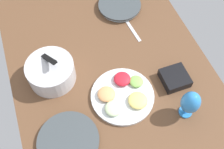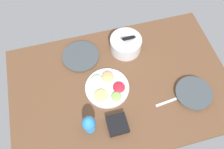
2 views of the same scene
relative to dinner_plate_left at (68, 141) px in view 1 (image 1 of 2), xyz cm
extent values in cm
cube|color=brown|center=(23.48, -31.50, -3.18)|extent=(160.00, 104.00, 4.00)
cylinder|color=silver|center=(0.00, 0.00, -0.47)|extent=(26.20, 26.20, 1.42)
cylinder|color=#3E4549|center=(0.00, 0.00, 0.67)|extent=(28.48, 28.48, 0.85)
cylinder|color=silver|center=(71.26, -51.74, -0.19)|extent=(24.04, 24.04, 1.98)
cylinder|color=#3E4549|center=(71.26, -51.74, 1.39)|extent=(26.13, 26.13, 1.19)
cylinder|color=silver|center=(35.84, -1.28, 4.59)|extent=(24.21, 24.21, 11.54)
cylinder|color=white|center=(35.84, -1.28, 8.05)|extent=(21.79, 21.79, 2.08)
cube|color=black|center=(40.08, -1.28, 11.63)|extent=(17.20, 9.09, 10.15)
cylinder|color=silver|center=(13.20, -31.87, -0.28)|extent=(31.70, 31.70, 1.80)
ellipsoid|color=red|center=(21.21, -34.29, 2.02)|extent=(8.62, 8.62, 2.82)
ellipsoid|color=#F2A566|center=(15.71, -23.90, 2.14)|extent=(8.81, 8.81, 3.05)
ellipsoid|color=beige|center=(7.32, -24.43, 2.10)|extent=(8.25, 8.25, 2.97)
ellipsoid|color=#F9E072|center=(7.35, -37.17, 2.00)|extent=(9.56, 9.56, 2.77)
ellipsoid|color=#8CC659|center=(17.55, -40.57, 1.74)|extent=(7.05, 7.05, 2.25)
cylinder|color=#2F84D6|center=(-5.02, -57.22, -0.68)|extent=(6.53, 6.53, 1.00)
cylinder|color=#2F84D6|center=(-5.02, -57.22, 1.43)|extent=(2.00, 2.00, 3.22)
ellipsoid|color=#2F84D6|center=(-5.02, -57.22, 9.81)|extent=(8.91, 8.91, 13.55)
cube|color=black|center=(12.91, -60.05, 1.30)|extent=(13.19, 13.19, 4.97)
cube|color=tan|center=(12.91, -60.05, 2.89)|extent=(10.81, 10.81, 1.59)
cube|color=silver|center=(51.56, -52.64, -0.88)|extent=(18.09, 3.59, 0.60)
camera|label=1|loc=(-43.35, -5.58, 122.14)|focal=43.91mm
camera|label=2|loc=(-2.24, -103.15, 152.29)|focal=37.63mm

